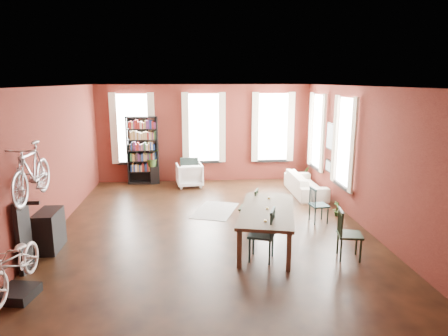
{
  "coord_description": "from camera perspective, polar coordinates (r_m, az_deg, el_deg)",
  "views": [
    {
      "loc": [
        -0.44,
        -8.66,
        3.33
      ],
      "look_at": [
        0.34,
        0.6,
        1.28
      ],
      "focal_mm": 32.0,
      "sensor_mm": 36.0,
      "label": 1
    }
  ],
  "objects": [
    {
      "name": "room",
      "position": [
        9.38,
        -0.58,
        5.14
      ],
      "size": [
        9.0,
        9.04,
        3.22
      ],
      "color": "black",
      "rests_on": "ground"
    },
    {
      "name": "dining_table",
      "position": [
        8.26,
        6.14,
        -8.45
      ],
      "size": [
        1.56,
        2.48,
        0.78
      ],
      "primitive_type": "cube",
      "rotation": [
        0.0,
        0.0,
        -0.24
      ],
      "color": "#433828",
      "rests_on": "ground"
    },
    {
      "name": "dining_chair_a",
      "position": [
        7.6,
        5.38,
        -9.43
      ],
      "size": [
        0.59,
        0.59,
        1.0
      ],
      "primitive_type": "cube",
      "rotation": [
        0.0,
        0.0,
        -1.92
      ],
      "color": "#183535",
      "rests_on": "ground"
    },
    {
      "name": "dining_chair_b",
      "position": [
        9.29,
        3.55,
        -5.7
      ],
      "size": [
        0.52,
        0.52,
        0.88
      ],
      "primitive_type": "cube",
      "rotation": [
        0.0,
        0.0,
        -1.9
      ],
      "color": "black",
      "rests_on": "ground"
    },
    {
      "name": "dining_chair_c",
      "position": [
        8.0,
        17.52,
        -9.06
      ],
      "size": [
        0.51,
        0.51,
        0.95
      ],
      "primitive_type": "cube",
      "rotation": [
        0.0,
        0.0,
        1.38
      ],
      "color": "black",
      "rests_on": "ground"
    },
    {
      "name": "dining_chair_d",
      "position": [
        9.77,
        13.41,
        -5.18
      ],
      "size": [
        0.44,
        0.44,
        0.85
      ],
      "primitive_type": "cube",
      "rotation": [
        0.0,
        0.0,
        1.69
      ],
      "color": "#183336",
      "rests_on": "ground"
    },
    {
      "name": "bookshelf",
      "position": [
        13.24,
        -11.53,
        2.5
      ],
      "size": [
        1.0,
        0.32,
        2.2
      ],
      "primitive_type": "cube",
      "color": "black",
      "rests_on": "ground"
    },
    {
      "name": "white_armchair",
      "position": [
        12.77,
        -4.97,
        -0.83
      ],
      "size": [
        0.89,
        0.84,
        0.82
      ],
      "primitive_type": "imported",
      "rotation": [
        0.0,
        0.0,
        3.27
      ],
      "color": "white",
      "rests_on": "ground"
    },
    {
      "name": "cream_sofa",
      "position": [
        12.11,
        11.58,
        -1.77
      ],
      "size": [
        0.61,
        2.08,
        0.81
      ],
      "primitive_type": "imported",
      "rotation": [
        0.0,
        0.0,
        1.57
      ],
      "color": "beige",
      "rests_on": "ground"
    },
    {
      "name": "striped_rug",
      "position": [
        10.46,
        -1.25,
        -6.09
      ],
      "size": [
        1.38,
        1.72,
        0.01
      ],
      "primitive_type": "cube",
      "rotation": [
        0.0,
        0.0,
        -0.33
      ],
      "color": "black",
      "rests_on": "ground"
    },
    {
      "name": "bike_trainer",
      "position": [
        7.27,
        -27.42,
        -15.63
      ],
      "size": [
        0.62,
        0.62,
        0.15
      ],
      "primitive_type": "cube",
      "rotation": [
        0.0,
        0.0,
        -0.19
      ],
      "color": "black",
      "rests_on": "ground"
    },
    {
      "name": "bike_wall_rack",
      "position": [
        7.94,
        -26.72,
        -8.66
      ],
      "size": [
        0.16,
        0.6,
        1.3
      ],
      "primitive_type": "cube",
      "color": "black",
      "rests_on": "ground"
    },
    {
      "name": "console_table",
      "position": [
        8.77,
        -23.67,
        -8.16
      ],
      "size": [
        0.4,
        0.8,
        0.8
      ],
      "primitive_type": "cube",
      "color": "black",
      "rests_on": "ground"
    },
    {
      "name": "plant_stand",
      "position": [
        13.32,
        -9.9,
        -0.95
      ],
      "size": [
        0.34,
        0.34,
        0.57
      ],
      "primitive_type": "cube",
      "rotation": [
        0.0,
        0.0,
        0.22
      ],
      "color": "black",
      "rests_on": "ground"
    },
    {
      "name": "plant_by_sofa",
      "position": [
        13.49,
        11.48,
        -1.54
      ],
      "size": [
        0.47,
        0.64,
        0.26
      ],
      "primitive_type": "imported",
      "rotation": [
        0.0,
        0.0,
        0.3
      ],
      "color": "#2D5622",
      "rests_on": "ground"
    },
    {
      "name": "plant_small",
      "position": [
        10.44,
        15.77,
        -6.24
      ],
      "size": [
        0.4,
        0.42,
        0.14
      ],
      "primitive_type": "imported",
      "rotation": [
        0.0,
        0.0,
        0.69
      ],
      "color": "#345D25",
      "rests_on": "ground"
    },
    {
      "name": "bicycle_floor",
      "position": [
        6.91,
        -27.96,
        -9.12
      ],
      "size": [
        0.59,
        0.87,
        1.61
      ],
      "primitive_type": "imported",
      "rotation": [
        0.0,
        0.0,
        -0.04
      ],
      "color": "beige",
      "rests_on": "bike_trainer"
    },
    {
      "name": "bicycle_hung",
      "position": [
        7.47,
        -26.04,
        1.97
      ],
      "size": [
        0.47,
        1.0,
        1.66
      ],
      "primitive_type": "imported",
      "color": "#A5A8AD",
      "rests_on": "bike_wall_rack"
    },
    {
      "name": "plant_on_stand",
      "position": [
        13.18,
        -10.14,
        1.2
      ],
      "size": [
        0.53,
        0.59,
        0.46
      ],
      "primitive_type": "imported",
      "rotation": [
        0.0,
        0.0,
        -0.01
      ],
      "color": "#335321",
      "rests_on": "plant_stand"
    }
  ]
}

